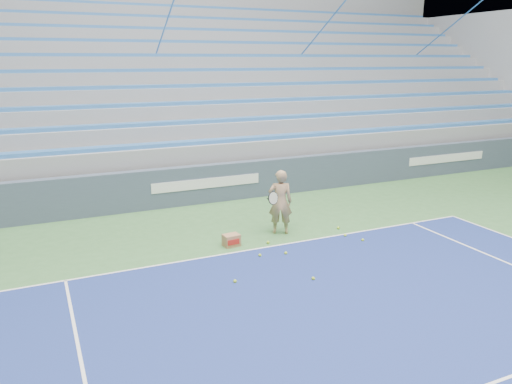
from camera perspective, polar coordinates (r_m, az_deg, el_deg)
sponsor_barrier at (r=14.39m, az=-5.79°, el=0.95°), size 30.00×0.32×1.10m
bleachers at (r=19.55m, az=-11.41°, el=9.78°), size 31.00×9.15×7.30m
tennis_player at (r=11.69m, az=2.78°, el=-1.14°), size 0.94×0.90×1.54m
ball_box at (r=11.09m, az=-2.83°, el=-5.52°), size 0.38×0.31×0.26m
tennis_ball_0 at (r=11.24m, az=1.40°, el=-5.77°), size 0.07×0.07×0.07m
tennis_ball_1 at (r=9.53m, az=6.55°, el=-9.79°), size 0.07×0.07×0.07m
tennis_ball_2 at (r=12.34m, az=9.40°, el=-4.06°), size 0.07×0.07×0.07m
tennis_ball_3 at (r=10.53m, az=0.45°, el=-7.23°), size 0.07×0.07×0.07m
tennis_ball_4 at (r=9.37m, az=-2.42°, el=-10.16°), size 0.07×0.07×0.07m
tennis_ball_5 at (r=11.85m, az=10.16°, el=-4.90°), size 0.07×0.07×0.07m
tennis_ball_6 at (r=11.63m, az=12.10°, el=-5.38°), size 0.07×0.07×0.07m
tennis_ball_7 at (r=10.65m, az=3.42°, el=-6.98°), size 0.07×0.07×0.07m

